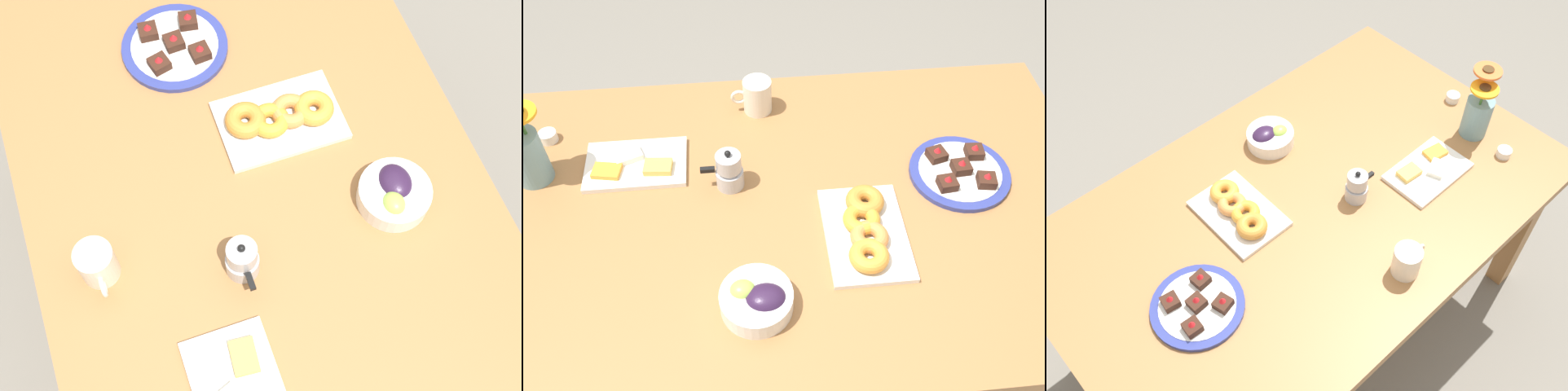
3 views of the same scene
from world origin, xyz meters
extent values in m
plane|color=slate|center=(0.00, 0.00, 0.00)|extent=(6.00, 6.00, 0.00)
cube|color=#9E6B3D|center=(0.00, 0.00, 0.72)|extent=(1.60, 1.00, 0.04)
cube|color=#9E6B3D|center=(-0.72, -0.42, 0.35)|extent=(0.07, 0.07, 0.70)
cube|color=#9E6B3D|center=(0.72, -0.42, 0.35)|extent=(0.07, 0.07, 0.70)
cylinder|color=silver|center=(0.04, -0.36, 0.79)|extent=(0.08, 0.08, 0.10)
cylinder|color=brown|center=(0.04, -0.36, 0.83)|extent=(0.07, 0.07, 0.00)
torus|color=silver|center=(0.09, -0.36, 0.79)|extent=(0.05, 0.01, 0.05)
cylinder|color=white|center=(0.09, 0.27, 0.77)|extent=(0.16, 0.16, 0.05)
ellipsoid|color=#2D1938|center=(0.07, 0.28, 0.79)|extent=(0.09, 0.07, 0.04)
ellipsoid|color=#9EC14C|center=(0.11, 0.26, 0.79)|extent=(0.05, 0.05, 0.04)
cube|color=white|center=(0.37, -0.17, 0.75)|extent=(0.26, 0.17, 0.01)
cube|color=#EFB74C|center=(0.31, -0.14, 0.76)|extent=(0.07, 0.06, 0.02)
cube|color=white|center=(0.39, -0.19, 0.76)|extent=(0.08, 0.07, 0.02)
cube|color=orange|center=(0.44, -0.14, 0.76)|extent=(0.08, 0.06, 0.01)
cube|color=white|center=(-0.18, 0.11, 0.75)|extent=(0.19, 0.28, 0.01)
torus|color=#C77F30|center=(-0.19, 0.03, 0.77)|extent=(0.12, 0.12, 0.04)
torus|color=gold|center=(-0.17, 0.08, 0.77)|extent=(0.11, 0.11, 0.03)
torus|color=#D88441|center=(-0.18, 0.14, 0.77)|extent=(0.12, 0.12, 0.03)
torus|color=orange|center=(-0.17, 0.19, 0.77)|extent=(0.12, 0.12, 0.04)
cylinder|color=white|center=(0.61, -0.29, 0.75)|extent=(0.05, 0.05, 0.03)
cylinder|color=maroon|center=(0.61, -0.29, 0.76)|extent=(0.04, 0.04, 0.01)
cylinder|color=navy|center=(-0.46, -0.06, 0.75)|extent=(0.26, 0.26, 0.01)
cylinder|color=white|center=(-0.46, -0.06, 0.75)|extent=(0.21, 0.21, 0.01)
cube|color=#381E14|center=(-0.51, -0.01, 0.77)|extent=(0.05, 0.05, 0.02)
cone|color=red|center=(-0.51, -0.01, 0.79)|extent=(0.02, 0.02, 0.01)
cube|color=#381E14|center=(-0.41, -0.01, 0.77)|extent=(0.05, 0.05, 0.02)
cone|color=red|center=(-0.41, -0.01, 0.79)|extent=(0.02, 0.02, 0.01)
cube|color=#381E14|center=(-0.51, -0.11, 0.77)|extent=(0.05, 0.05, 0.02)
cone|color=red|center=(-0.51, -0.11, 0.79)|extent=(0.02, 0.02, 0.01)
cube|color=#381E14|center=(-0.41, -0.11, 0.77)|extent=(0.05, 0.05, 0.02)
cone|color=red|center=(-0.41, -0.11, 0.79)|extent=(0.02, 0.02, 0.01)
cube|color=#381E14|center=(-0.46, -0.06, 0.77)|extent=(0.05, 0.05, 0.02)
cone|color=red|center=(-0.46, -0.06, 0.79)|extent=(0.02, 0.02, 0.01)
cylinder|color=#6B939E|center=(0.62, -0.16, 0.81)|extent=(0.09, 0.09, 0.15)
cylinder|color=#B7B7BC|center=(0.13, -0.08, 0.77)|extent=(0.07, 0.07, 0.05)
cylinder|color=#B7B7BC|center=(0.13, -0.08, 0.79)|extent=(0.05, 0.05, 0.01)
cylinder|color=#B7B7BC|center=(0.13, -0.08, 0.82)|extent=(0.06, 0.06, 0.04)
sphere|color=black|center=(0.13, -0.08, 0.85)|extent=(0.02, 0.02, 0.02)
cube|color=black|center=(0.18, -0.08, 0.80)|extent=(0.04, 0.01, 0.01)
camera|label=1|loc=(0.63, -0.22, 2.16)|focal=50.00mm
camera|label=2|loc=(0.09, 0.90, 1.85)|focal=40.00mm
camera|label=3|loc=(-0.74, -0.80, 2.16)|focal=40.00mm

